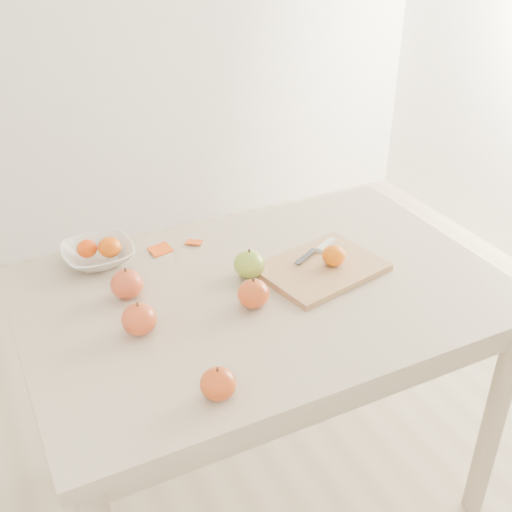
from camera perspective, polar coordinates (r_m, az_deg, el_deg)
name	(u,v)px	position (r m, az deg, el deg)	size (l,w,h in m)	color
ground	(263,487)	(2.14, 0.63, -19.87)	(3.50, 3.50, 0.00)	#C6B293
table	(265,320)	(1.68, 0.76, -5.73)	(1.20, 0.80, 0.75)	#C4AD94
cutting_board	(321,268)	(1.70, 5.82, -1.09)	(0.31, 0.23, 0.02)	tan
board_tangerine	(334,256)	(1.69, 6.93, 0.03)	(0.06, 0.06, 0.05)	#D36307
fruit_bowl	(98,254)	(1.77, -13.86, 0.15)	(0.19, 0.19, 0.05)	silver
bowl_tangerine_near	(87,249)	(1.77, -14.80, 0.65)	(0.05, 0.05, 0.05)	#D23E07
bowl_tangerine_far	(110,247)	(1.75, -12.89, 0.78)	(0.06, 0.06, 0.05)	#DB6407
orange_peel_a	(160,251)	(1.80, -8.49, 0.45)	(0.06, 0.04, 0.00)	#E44C10
orange_peel_b	(194,243)	(1.83, -5.53, 1.17)	(0.04, 0.04, 0.00)	#D0450E
paring_knife	(323,247)	(1.76, 5.95, 0.80)	(0.16, 0.08, 0.01)	white
apple_green	(249,264)	(1.65, -0.61, -0.73)	(0.08, 0.08, 0.07)	#63911D
apple_red_c	(218,384)	(1.30, -3.39, -11.27)	(0.07, 0.07, 0.07)	#A02417
apple_red_a	(127,284)	(1.61, -11.40, -2.45)	(0.08, 0.08, 0.07)	maroon
apple_red_b	(139,319)	(1.48, -10.35, -5.52)	(0.08, 0.08, 0.07)	#A1190E
apple_red_e	(253,294)	(1.54, -0.23, -3.37)	(0.08, 0.08, 0.07)	#971104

